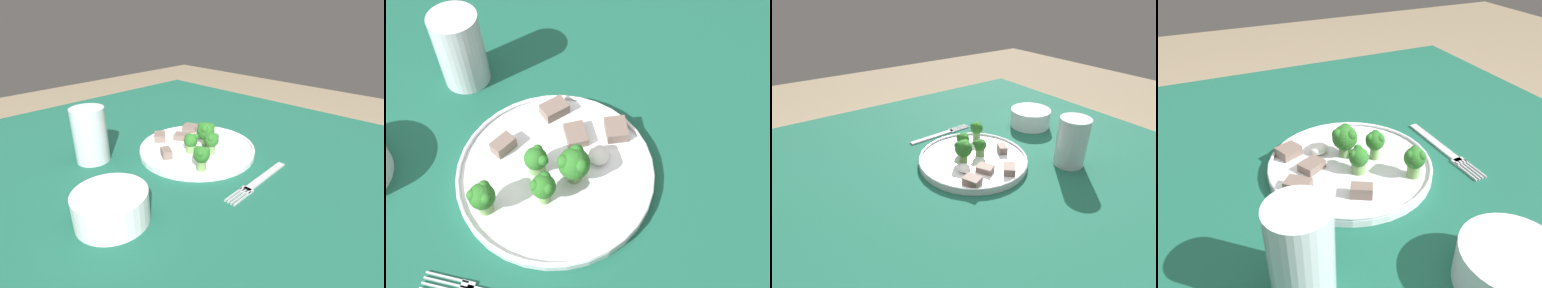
% 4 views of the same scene
% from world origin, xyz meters
% --- Properties ---
extents(table, '(1.14, 1.09, 0.77)m').
position_xyz_m(table, '(0.00, 0.00, 0.67)').
color(table, '#195642').
rests_on(table, ground_plane).
extents(dinner_plate, '(0.28, 0.28, 0.02)m').
position_xyz_m(dinner_plate, '(-0.04, -0.03, 0.78)').
color(dinner_plate, white).
rests_on(dinner_plate, table).
extents(drinking_glass, '(0.07, 0.07, 0.13)m').
position_xyz_m(drinking_glass, '(0.10, 0.17, 0.83)').
color(drinking_glass, silver).
rests_on(drinking_glass, table).
extents(broccoli_floret_near_rim_left, '(0.03, 0.03, 0.05)m').
position_xyz_m(broccoli_floret_near_rim_left, '(-0.09, -0.02, 0.82)').
color(broccoli_floret_near_rim_left, '#709E56').
rests_on(broccoli_floret_near_rim_left, dinner_plate).
extents(broccoli_floret_center_left, '(0.04, 0.04, 0.06)m').
position_xyz_m(broccoli_floret_center_left, '(-0.05, -0.05, 0.82)').
color(broccoli_floret_center_left, '#709E56').
rests_on(broccoli_floret_center_left, dinner_plate).
extents(broccoli_floret_back_left, '(0.03, 0.03, 0.04)m').
position_xyz_m(broccoli_floret_back_left, '(-0.05, -0.00, 0.81)').
color(broccoli_floret_back_left, '#709E56').
rests_on(broccoli_floret_back_left, dinner_plate).
extents(broccoli_floret_front_left, '(0.04, 0.03, 0.05)m').
position_xyz_m(broccoli_floret_front_left, '(-0.12, 0.05, 0.82)').
color(broccoli_floret_front_left, '#709E56').
rests_on(broccoli_floret_front_left, dinner_plate).
extents(meat_slice_front_slice, '(0.05, 0.04, 0.01)m').
position_xyz_m(meat_slice_front_slice, '(0.02, -0.04, 0.79)').
color(meat_slice_front_slice, '#756056').
rests_on(meat_slice_front_slice, dinner_plate).
extents(meat_slice_middle_slice, '(0.04, 0.03, 0.02)m').
position_xyz_m(meat_slice_middle_slice, '(-0.02, 0.06, 0.79)').
color(meat_slice_middle_slice, '#756056').
rests_on(meat_slice_middle_slice, dinner_plate).
extents(meat_slice_rear_slice, '(0.05, 0.04, 0.02)m').
position_xyz_m(meat_slice_rear_slice, '(0.04, -0.09, 0.79)').
color(meat_slice_rear_slice, '#756056').
rests_on(meat_slice_rear_slice, dinner_plate).
extents(meat_slice_edge_slice, '(0.05, 0.05, 0.02)m').
position_xyz_m(meat_slice_edge_slice, '(0.06, 0.01, 0.79)').
color(meat_slice_edge_slice, '#756056').
rests_on(meat_slice_edge_slice, dinner_plate).
extents(sauce_dollop, '(0.03, 0.03, 0.02)m').
position_xyz_m(sauce_dollop, '(-0.01, -0.08, 0.79)').
color(sauce_dollop, white).
rests_on(sauce_dollop, dinner_plate).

